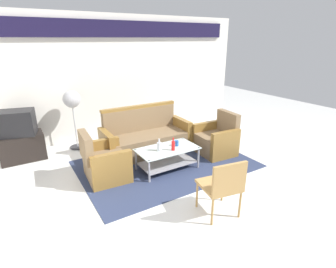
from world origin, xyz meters
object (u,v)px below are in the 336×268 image
at_px(bottle_red, 173,145).
at_px(wicker_chair, 223,184).
at_px(armchair_left, 105,163).
at_px(bottle_clear, 159,146).
at_px(pedestal_fan, 72,103).
at_px(couch, 146,139).
at_px(tv_stand, 22,147).
at_px(cup, 177,143).
at_px(coffee_table, 167,156).
at_px(armchair_right, 216,140).
at_px(television, 17,123).

bearing_deg(bottle_red, wicker_chair, -95.57).
bearing_deg(armchair_left, wicker_chair, 32.51).
bearing_deg(wicker_chair, armchair_left, 128.82).
distance_m(bottle_clear, wicker_chair, 1.53).
bearing_deg(pedestal_fan, couch, -41.61).
bearing_deg(armchair_left, bottle_clear, 76.89).
distance_m(tv_stand, pedestal_fan, 1.29).
bearing_deg(pedestal_fan, bottle_red, -58.89).
bearing_deg(cup, armchair_left, 169.51).
height_order(couch, wicker_chair, couch).
bearing_deg(coffee_table, tv_stand, 140.18).
xyz_separation_m(coffee_table, pedestal_fan, (-1.16, 1.90, 0.74)).
bearing_deg(cup, armchair_right, 3.30).
xyz_separation_m(bottle_clear, wicker_chair, (0.09, -1.53, -0.00)).
xyz_separation_m(armchair_left, cup, (1.30, -0.24, 0.17)).
bearing_deg(cup, tv_stand, 143.12).
xyz_separation_m(cup, television, (-2.43, 1.83, 0.30)).
height_order(couch, armchair_right, couch).
distance_m(couch, tv_stand, 2.43).
bearing_deg(wicker_chair, bottle_red, 94.33).
relative_size(coffee_table, pedestal_fan, 0.87).
bearing_deg(couch, armchair_right, 148.68).
distance_m(coffee_table, pedestal_fan, 2.35).
bearing_deg(pedestal_fan, coffee_table, -58.47).
relative_size(cup, wicker_chair, 0.12).
distance_m(couch, armchair_right, 1.47).
distance_m(armchair_right, bottle_red, 1.23).
distance_m(cup, tv_stand, 3.04).
relative_size(couch, cup, 18.10).
height_order(coffee_table, cup, cup).
bearing_deg(bottle_red, cup, 40.86).
relative_size(armchair_right, coffee_table, 0.77).
bearing_deg(bottle_red, armchair_left, 161.44).
xyz_separation_m(couch, bottle_clear, (-0.17, -0.87, 0.18)).
xyz_separation_m(bottle_red, tv_stand, (-2.27, 1.96, -0.24)).
bearing_deg(coffee_table, bottle_red, -66.53).
xyz_separation_m(couch, armchair_left, (-1.08, -0.60, -0.03)).
bearing_deg(cup, coffee_table, -173.11).
xyz_separation_m(armchair_right, tv_stand, (-3.46, 1.76, -0.03)).
height_order(cup, tv_stand, tv_stand).
relative_size(armchair_right, bottle_clear, 3.80).
xyz_separation_m(couch, television, (-2.22, 0.99, 0.44)).
distance_m(pedestal_fan, wicker_chair, 3.64).
distance_m(coffee_table, television, 2.93).
relative_size(armchair_right, tv_stand, 1.06).
relative_size(cup, pedestal_fan, 0.08).
height_order(couch, coffee_table, couch).
bearing_deg(coffee_table, wicker_chair, -93.31).
distance_m(couch, pedestal_fan, 1.71).
relative_size(coffee_table, wicker_chair, 1.31).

